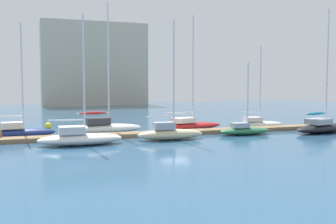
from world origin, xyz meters
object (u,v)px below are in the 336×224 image
object	(u,v)px
sailboat_1	(80,137)
sailboat_7	(322,126)
sailboat_2	(104,127)
harbor_building_distant	(94,65)
sailboat_3	(170,132)
mooring_buoy_yellow	(48,126)
sailboat_4	(189,125)
sailboat_0	(19,131)
sailboat_5	(244,130)
sailboat_6	(257,123)

from	to	relation	value
sailboat_1	sailboat_7	distance (m)	23.50
sailboat_2	harbor_building_distant	bearing A→B (deg)	76.77
sailboat_3	mooring_buoy_yellow	world-z (taller)	sailboat_3
sailboat_1	sailboat_3	world-z (taller)	sailboat_3
mooring_buoy_yellow	sailboat_4	bearing A→B (deg)	-21.91
sailboat_7	sailboat_0	bearing A→B (deg)	154.72
sailboat_5	sailboat_7	bearing A→B (deg)	-5.04
sailboat_4	sailboat_5	size ratio (longest dim) A/B	1.74
sailboat_2	sailboat_5	distance (m)	13.30
sailboat_6	harbor_building_distant	bearing A→B (deg)	103.43
mooring_buoy_yellow	sailboat_6	bearing A→B (deg)	-15.47
sailboat_4	sailboat_6	xyz separation A→B (m)	(7.83, -0.45, -0.08)
sailboat_0	sailboat_1	size ratio (longest dim) A/B	1.00
harbor_building_distant	sailboat_1	bearing A→B (deg)	-100.06
sailboat_0	sailboat_5	xyz separation A→B (m)	(19.84, -4.72, -0.13)
harbor_building_distant	sailboat_3	bearing A→B (deg)	-92.54
sailboat_2	sailboat_3	size ratio (longest dim) A/B	1.22
sailboat_0	sailboat_5	world-z (taller)	sailboat_0
mooring_buoy_yellow	harbor_building_distant	distance (m)	47.61
sailboat_7	mooring_buoy_yellow	size ratio (longest dim) A/B	16.53
sailboat_2	sailboat_3	bearing A→B (deg)	-58.06
sailboat_1	sailboat_5	bearing A→B (deg)	5.28
sailboat_1	sailboat_7	bearing A→B (deg)	1.54
sailboat_5	mooring_buoy_yellow	bearing A→B (deg)	150.05
sailboat_2	sailboat_4	world-z (taller)	sailboat_2
sailboat_0	harbor_building_distant	xyz separation A→B (m)	(14.65, 51.22, 8.47)
sailboat_4	sailboat_5	distance (m)	6.22
sailboat_3	sailboat_4	world-z (taller)	sailboat_4
sailboat_6	sailboat_4	bearing A→B (deg)	179.56
sailboat_3	mooring_buoy_yellow	size ratio (longest dim) A/B	13.96
sailboat_1	sailboat_7	world-z (taller)	sailboat_7
sailboat_0	sailboat_2	size ratio (longest dim) A/B	0.81
sailboat_0	sailboat_6	bearing A→B (deg)	-5.59
sailboat_5	sailboat_7	distance (m)	8.28
sailboat_1	harbor_building_distant	distance (m)	58.42
sailboat_4	mooring_buoy_yellow	xyz separation A→B (m)	(-13.70, 5.51, -0.21)
sailboat_4	sailboat_7	world-z (taller)	sailboat_7
sailboat_4	sailboat_5	world-z (taller)	sailboat_4
sailboat_1	harbor_building_distant	world-z (taller)	harbor_building_distant
sailboat_2	sailboat_6	bearing A→B (deg)	-7.00
sailboat_7	harbor_building_distant	bearing A→B (deg)	89.51
sailboat_1	sailboat_6	distance (m)	20.49
sailboat_1	mooring_buoy_yellow	world-z (taller)	sailboat_1
sailboat_4	sailboat_6	world-z (taller)	sailboat_4
sailboat_0	sailboat_7	bearing A→B (deg)	-17.16
sailboat_7	harbor_building_distant	size ratio (longest dim) A/B	0.53
sailboat_1	sailboat_5	xyz separation A→B (m)	(15.29, 0.97, -0.13)
sailboat_2	sailboat_7	xyz separation A→B (m)	(20.45, -6.23, -0.07)
sailboat_5	sailboat_7	world-z (taller)	sailboat_7
sailboat_0	harbor_building_distant	world-z (taller)	harbor_building_distant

